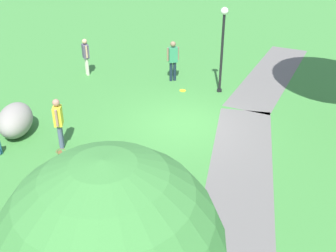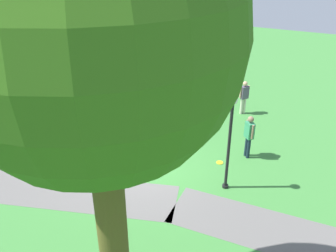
{
  "view_description": "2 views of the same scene",
  "coord_description": "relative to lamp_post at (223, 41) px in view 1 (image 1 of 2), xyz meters",
  "views": [
    {
      "loc": [
        11.14,
        4.96,
        6.65
      ],
      "look_at": [
        1.85,
        0.34,
        0.94
      ],
      "focal_mm": 43.39,
      "sensor_mm": 36.0,
      "label": 1
    },
    {
      "loc": [
        -5.43,
        9.88,
        7.54
      ],
      "look_at": [
        -0.57,
        -1.0,
        1.21
      ],
      "focal_mm": 38.78,
      "sensor_mm": 36.0,
      "label": 2
    }
  ],
  "objects": [
    {
      "name": "woman_with_handbag",
      "position": [
        6.18,
        -2.9,
        -1.13
      ],
      "size": [
        0.45,
        0.39,
        1.63
      ],
      "color": "#4D5874",
      "rests_on": "ground"
    },
    {
      "name": "ground_plane",
      "position": [
        3.19,
        -0.14,
        -2.07
      ],
      "size": [
        48.0,
        48.0,
        0.0
      ],
      "primitive_type": "plane",
      "color": "#3C7F37"
    },
    {
      "name": "footpath_segment_near",
      "position": [
        -2.81,
        1.42,
        -2.07
      ],
      "size": [
        8.01,
        1.84,
        0.01
      ],
      "color": "#615E5B",
      "rests_on": "ground"
    },
    {
      "name": "lawn_boulder",
      "position": [
        6.16,
        -4.76,
        -1.57
      ],
      "size": [
        2.02,
        1.79,
        1.0
      ],
      "color": "gray",
      "rests_on": "ground"
    },
    {
      "name": "frisbee_on_grass",
      "position": [
        0.6,
        -1.35,
        -2.06
      ],
      "size": [
        0.25,
        0.25,
        0.02
      ],
      "color": "yellow",
      "rests_on": "ground"
    },
    {
      "name": "man_near_boulder",
      "position": [
        0.85,
        -5.85,
        -1.15
      ],
      "size": [
        0.42,
        0.43,
        1.61
      ],
      "color": "beige",
      "rests_on": "ground"
    },
    {
      "name": "footpath_segment_mid",
      "position": [
        5.05,
        2.48,
        -2.07
      ],
      "size": [
        8.19,
        3.79,
        0.01
      ],
      "color": "#615E5B",
      "rests_on": "ground"
    },
    {
      "name": "handbag_on_grass",
      "position": [
        6.76,
        -2.45,
        -1.93
      ],
      "size": [
        0.38,
        0.38,
        0.31
      ],
      "color": "brown",
      "rests_on": "ground"
    },
    {
      "name": "passerby_on_path",
      "position": [
        -0.21,
        -2.18,
        -1.08
      ],
      "size": [
        0.42,
        0.43,
        1.71
      ],
      "color": "#152430",
      "rests_on": "ground"
    },
    {
      "name": "lamp_post",
      "position": [
        0.0,
        0.0,
        0.0
      ],
      "size": [
        0.28,
        0.28,
        3.34
      ],
      "color": "black",
      "rests_on": "ground"
    }
  ]
}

